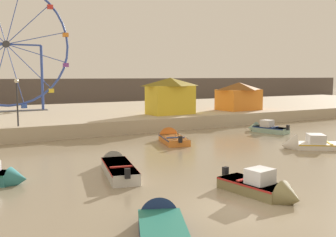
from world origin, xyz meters
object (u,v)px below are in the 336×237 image
at_px(motorboat_white_red_stripe, 308,144).
at_px(ferris_wheel_blue_frame, 6,46).
at_px(motorboat_seafoam, 265,128).
at_px(carnival_booth_yellow_awning, 170,95).
at_px(motorboat_olive_wood, 264,188).
at_px(motorboat_navy_blue, 162,231).
at_px(carnival_booth_orange_canopy, 239,96).
at_px(motorboat_pale_grey, 117,166).
at_px(motorboat_orange_hull, 171,138).
at_px(promenade_lamp_near, 17,95).

relative_size(motorboat_white_red_stripe, ferris_wheel_blue_frame, 0.34).
bearing_deg(motorboat_seafoam, carnival_booth_yellow_awning, 18.01).
bearing_deg(motorboat_white_red_stripe, carnival_booth_yellow_awning, -46.99).
height_order(motorboat_olive_wood, carnival_booth_yellow_awning, carnival_booth_yellow_awning).
relative_size(motorboat_navy_blue, carnival_booth_orange_canopy, 1.20).
height_order(motorboat_olive_wood, motorboat_pale_grey, motorboat_olive_wood).
distance_m(motorboat_orange_hull, promenade_lamp_near, 11.82).
relative_size(motorboat_seafoam, carnival_booth_yellow_awning, 0.82).
relative_size(motorboat_navy_blue, promenade_lamp_near, 1.69).
distance_m(carnival_booth_orange_canopy, promenade_lamp_near, 23.44).
bearing_deg(promenade_lamp_near, motorboat_olive_wood, -70.99).
relative_size(carnival_booth_orange_canopy, carnival_booth_yellow_awning, 1.02).
relative_size(motorboat_olive_wood, promenade_lamp_near, 1.14).
xyz_separation_m(motorboat_olive_wood, ferris_wheel_blue_frame, (-5.48, 32.19, 7.56)).
bearing_deg(motorboat_olive_wood, promenade_lamp_near, -169.28).
height_order(motorboat_white_red_stripe, carnival_booth_yellow_awning, carnival_booth_yellow_awning).
height_order(motorboat_orange_hull, motorboat_navy_blue, motorboat_orange_hull).
height_order(motorboat_white_red_stripe, promenade_lamp_near, promenade_lamp_near).
xyz_separation_m(motorboat_pale_grey, promenade_lamp_near, (-2.88, 12.22, 3.20)).
relative_size(motorboat_pale_grey, motorboat_navy_blue, 0.92).
bearing_deg(carnival_booth_yellow_awning, promenade_lamp_near, -172.76).
bearing_deg(motorboat_seafoam, promenade_lamp_near, 59.30).
relative_size(motorboat_orange_hull, motorboat_olive_wood, 1.12).
bearing_deg(carnival_booth_yellow_awning, motorboat_seafoam, -58.64).
bearing_deg(motorboat_pale_grey, carnival_booth_orange_canopy, -40.46).
distance_m(motorboat_olive_wood, promenade_lamp_near, 20.37).
distance_m(motorboat_orange_hull, motorboat_white_red_stripe, 9.70).
xyz_separation_m(motorboat_orange_hull, carnival_booth_orange_canopy, (13.31, 8.30, 2.48)).
bearing_deg(motorboat_olive_wood, carnival_booth_yellow_awning, 151.56).
xyz_separation_m(motorboat_olive_wood, motorboat_seafoam, (12.96, 13.75, -0.01)).
bearing_deg(motorboat_pale_grey, motorboat_olive_wood, -138.49).
bearing_deg(carnival_booth_orange_canopy, ferris_wheel_blue_frame, 151.03).
height_order(motorboat_olive_wood, motorboat_white_red_stripe, motorboat_olive_wood).
bearing_deg(motorboat_navy_blue, motorboat_orange_hull, -7.31).
relative_size(motorboat_pale_grey, promenade_lamp_near, 1.56).
bearing_deg(motorboat_navy_blue, promenade_lamp_near, 25.93).
bearing_deg(carnival_booth_yellow_awning, motorboat_navy_blue, -122.53).
bearing_deg(carnival_booth_yellow_awning, carnival_booth_orange_canopy, 0.47).
height_order(motorboat_pale_grey, motorboat_navy_blue, motorboat_navy_blue).
height_order(ferris_wheel_blue_frame, promenade_lamp_near, ferris_wheel_blue_frame).
distance_m(motorboat_pale_grey, carnival_booth_yellow_awning, 18.82).
distance_m(motorboat_seafoam, carnival_booth_yellow_awning, 9.59).
xyz_separation_m(motorboat_olive_wood, motorboat_white_red_stripe, (10.03, 6.47, -0.07)).
bearing_deg(motorboat_orange_hull, ferris_wheel_blue_frame, 41.31).
distance_m(motorboat_orange_hull, motorboat_navy_blue, 17.71).
xyz_separation_m(ferris_wheel_blue_frame, promenade_lamp_near, (-1.08, -13.16, -4.41)).
xyz_separation_m(carnival_booth_yellow_awning, promenade_lamp_near, (-14.42, -2.40, 0.49)).
xyz_separation_m(motorboat_orange_hull, motorboat_olive_wood, (-3.40, -13.54, 0.10)).
xyz_separation_m(motorboat_orange_hull, motorboat_navy_blue, (-9.05, -15.22, 0.04)).
bearing_deg(promenade_lamp_near, carnival_booth_yellow_awning, 9.45).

